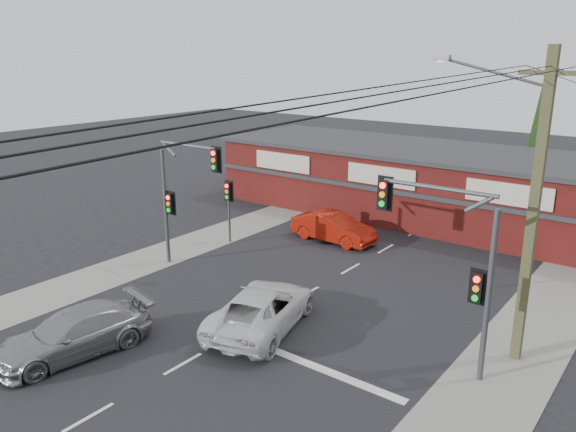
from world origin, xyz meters
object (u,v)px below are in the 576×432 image
Objects in this scene: red_sedan at (334,227)px; shop_building at (426,182)px; white_suv at (262,308)px; utility_pole at (530,200)px; silver_suv at (74,333)px.

shop_building reaches higher than red_sedan.
white_suv is 9.81m from utility_pole.
white_suv is at bearing -160.06° from red_sedan.
utility_pole reaches higher than shop_building.
silver_suv is 1.11× the size of red_sedan.
silver_suv is at bearing 179.59° from red_sedan.
shop_building is at bearing -12.28° from red_sedan.
white_suv is 10.45m from red_sedan.
shop_building is 2.73× the size of utility_pole.
utility_pole reaches higher than red_sedan.
utility_pole is at bearing 47.24° from silver_suv.
white_suv reaches higher than red_sedan.
red_sedan is 0.47× the size of utility_pole.
white_suv is at bearing -85.32° from shop_building.
shop_building is at bearing 123.76° from utility_pole.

